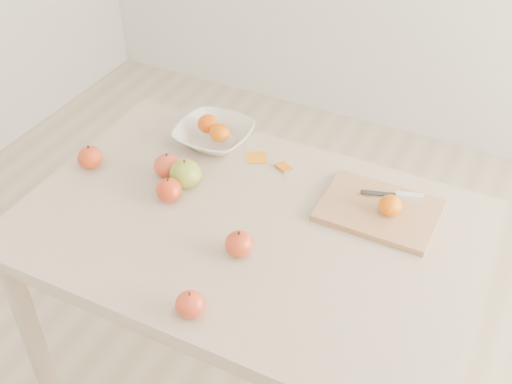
% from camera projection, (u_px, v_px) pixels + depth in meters
% --- Properties ---
extents(table, '(1.20, 0.80, 0.75)m').
position_uv_depth(table, '(248.00, 250.00, 1.75)').
color(table, beige).
rests_on(table, ground).
extents(cutting_board, '(0.31, 0.23, 0.02)m').
position_uv_depth(cutting_board, '(379.00, 210.00, 1.71)').
color(cutting_board, tan).
rests_on(cutting_board, table).
extents(board_tangerine, '(0.06, 0.06, 0.05)m').
position_uv_depth(board_tangerine, '(390.00, 205.00, 1.67)').
color(board_tangerine, orange).
rests_on(board_tangerine, cutting_board).
extents(fruit_bowl, '(0.23, 0.23, 0.06)m').
position_uv_depth(fruit_bowl, '(214.00, 135.00, 1.95)').
color(fruit_bowl, white).
rests_on(fruit_bowl, table).
extents(bowl_tangerine_near, '(0.06, 0.06, 0.06)m').
position_uv_depth(bowl_tangerine_near, '(208.00, 124.00, 1.95)').
color(bowl_tangerine_near, '#CE4D07').
rests_on(bowl_tangerine_near, fruit_bowl).
extents(bowl_tangerine_far, '(0.06, 0.06, 0.05)m').
position_uv_depth(bowl_tangerine_far, '(220.00, 133.00, 1.92)').
color(bowl_tangerine_far, '#CE5A07').
rests_on(bowl_tangerine_far, fruit_bowl).
extents(orange_peel_a, '(0.07, 0.07, 0.01)m').
position_uv_depth(orange_peel_a, '(256.00, 159.00, 1.90)').
color(orange_peel_a, orange).
rests_on(orange_peel_a, table).
extents(orange_peel_b, '(0.06, 0.05, 0.01)m').
position_uv_depth(orange_peel_b, '(283.00, 167.00, 1.87)').
color(orange_peel_b, '#C9610E').
rests_on(orange_peel_b, table).
extents(paring_knife, '(0.17, 0.07, 0.01)m').
position_uv_depth(paring_knife, '(404.00, 196.00, 1.73)').
color(paring_knife, white).
rests_on(paring_knife, cutting_board).
extents(apple_green, '(0.09, 0.09, 0.08)m').
position_uv_depth(apple_green, '(185.00, 174.00, 1.78)').
color(apple_green, '#5A871F').
rests_on(apple_green, table).
extents(apple_red_b, '(0.07, 0.07, 0.06)m').
position_uv_depth(apple_red_b, '(169.00, 190.00, 1.74)').
color(apple_red_b, maroon).
rests_on(apple_red_b, table).
extents(apple_red_c, '(0.07, 0.07, 0.06)m').
position_uv_depth(apple_red_c, '(190.00, 304.00, 1.43)').
color(apple_red_c, '#A32117').
rests_on(apple_red_c, table).
extents(apple_red_e, '(0.07, 0.07, 0.06)m').
position_uv_depth(apple_red_e, '(239.00, 244.00, 1.58)').
color(apple_red_e, maroon).
rests_on(apple_red_e, table).
extents(apple_red_a, '(0.08, 0.08, 0.07)m').
position_uv_depth(apple_red_a, '(168.00, 166.00, 1.82)').
color(apple_red_a, '#A51521').
rests_on(apple_red_a, table).
extents(apple_red_d, '(0.07, 0.07, 0.07)m').
position_uv_depth(apple_red_d, '(90.00, 157.00, 1.86)').
color(apple_red_d, maroon).
rests_on(apple_red_d, table).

